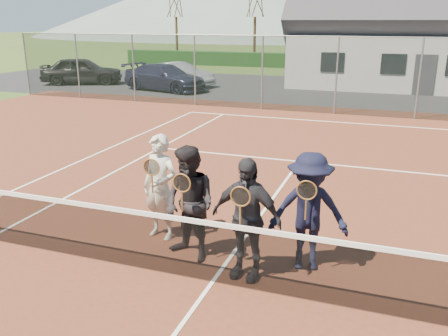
# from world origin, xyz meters

# --- Properties ---
(ground) EXTENTS (220.00, 220.00, 0.00)m
(ground) POSITION_xyz_m (0.00, 20.00, 0.00)
(ground) COLOR #314719
(ground) RESTS_ON ground
(court_surface) EXTENTS (30.00, 30.00, 0.02)m
(court_surface) POSITION_xyz_m (0.00, 0.00, 0.01)
(court_surface) COLOR #562819
(court_surface) RESTS_ON ground
(tarmac_carpark) EXTENTS (40.00, 12.00, 0.01)m
(tarmac_carpark) POSITION_xyz_m (-4.00, 20.00, 0.01)
(tarmac_carpark) COLOR black
(tarmac_carpark) RESTS_ON ground
(hedge_row) EXTENTS (40.00, 1.20, 1.10)m
(hedge_row) POSITION_xyz_m (0.00, 32.00, 0.55)
(hedge_row) COLOR black
(hedge_row) RESTS_ON ground
(car_a) EXTENTS (4.93, 3.51, 1.56)m
(car_a) POSITION_xyz_m (-15.09, 18.02, 0.78)
(car_a) COLOR black
(car_a) RESTS_ON ground
(car_b) EXTENTS (4.22, 2.08, 1.33)m
(car_b) POSITION_xyz_m (-9.31, 18.96, 0.67)
(car_b) COLOR #94989C
(car_b) RESTS_ON ground
(car_c) EXTENTS (5.09, 3.02, 1.38)m
(car_c) POSITION_xyz_m (-9.33, 17.25, 0.69)
(car_c) COLOR #181831
(car_c) RESTS_ON ground
(court_markings) EXTENTS (11.03, 23.83, 0.01)m
(court_markings) POSITION_xyz_m (0.00, 0.00, 0.02)
(court_markings) COLOR white
(court_markings) RESTS_ON court_surface
(tennis_net) EXTENTS (11.68, 0.08, 1.10)m
(tennis_net) POSITION_xyz_m (0.00, 0.00, 0.54)
(tennis_net) COLOR slate
(tennis_net) RESTS_ON ground
(perimeter_fence) EXTENTS (30.07, 0.07, 3.02)m
(perimeter_fence) POSITION_xyz_m (0.00, 13.50, 1.52)
(perimeter_fence) COLOR slate
(perimeter_fence) RESTS_ON ground
(clubhouse) EXTENTS (15.60, 8.20, 7.70)m
(clubhouse) POSITION_xyz_m (4.00, 24.00, 3.99)
(clubhouse) COLOR silver
(clubhouse) RESTS_ON ground
(player_a) EXTENTS (0.73, 0.56, 1.80)m
(player_a) POSITION_xyz_m (-1.36, 1.11, 0.92)
(player_a) COLOR beige
(player_a) RESTS_ON court_surface
(player_b) EXTENTS (1.06, 0.95, 1.80)m
(player_b) POSITION_xyz_m (-0.59, 0.58, 0.92)
(player_b) COLOR black
(player_b) RESTS_ON court_surface
(player_c) EXTENTS (1.10, 0.56, 1.80)m
(player_c) POSITION_xyz_m (0.38, 0.34, 0.92)
(player_c) COLOR black
(player_c) RESTS_ON court_surface
(player_d) EXTENTS (1.27, 0.89, 1.80)m
(player_d) POSITION_xyz_m (1.17, 0.88, 0.92)
(player_d) COLOR black
(player_d) RESTS_ON court_surface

